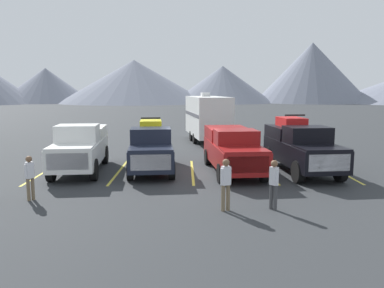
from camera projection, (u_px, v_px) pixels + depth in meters
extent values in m
plane|color=#2D3033|center=(192.00, 172.00, 18.38)|extent=(240.00, 240.00, 0.00)
cube|color=white|center=(80.00, 152.00, 18.28)|extent=(2.44, 5.83, 0.99)
cube|color=white|center=(71.00, 147.00, 16.19)|extent=(2.01, 1.75, 0.08)
cube|color=white|center=(78.00, 134.00, 17.65)|extent=(1.97, 1.63, 0.84)
cube|color=slate|center=(75.00, 135.00, 17.06)|extent=(1.74, 0.38, 0.62)
cube|color=white|center=(85.00, 132.00, 19.68)|extent=(2.14, 2.77, 0.55)
cube|color=silver|center=(67.00, 162.00, 15.50)|extent=(1.67, 0.20, 0.69)
cylinder|color=black|center=(94.00, 170.00, 16.54)|extent=(0.36, 0.98, 0.96)
cylinder|color=black|center=(51.00, 171.00, 16.36)|extent=(0.36, 0.98, 0.96)
cylinder|color=black|center=(105.00, 155.00, 20.35)|extent=(0.36, 0.98, 0.96)
cylinder|color=black|center=(70.00, 155.00, 20.16)|extent=(0.36, 0.98, 0.96)
cube|color=black|center=(151.00, 153.00, 18.48)|extent=(2.42, 5.70, 0.95)
cube|color=black|center=(151.00, 148.00, 16.43)|extent=(2.01, 1.71, 0.08)
cube|color=black|center=(151.00, 136.00, 17.86)|extent=(1.96, 1.59, 0.77)
cube|color=slate|center=(151.00, 137.00, 17.29)|extent=(1.74, 0.36, 0.57)
cube|color=black|center=(151.00, 134.00, 19.85)|extent=(2.13, 2.71, 0.52)
cube|color=silver|center=(151.00, 162.00, 15.76)|extent=(1.67, 0.20, 0.67)
cylinder|color=black|center=(172.00, 170.00, 16.77)|extent=(0.35, 0.85, 0.83)
cylinder|color=black|center=(130.00, 171.00, 16.59)|extent=(0.35, 0.85, 0.83)
cylinder|color=black|center=(168.00, 155.00, 20.49)|extent=(0.35, 0.85, 0.83)
cylinder|color=black|center=(134.00, 156.00, 20.31)|extent=(0.35, 0.85, 0.83)
cube|color=yellow|center=(151.00, 125.00, 19.78)|extent=(1.21, 1.72, 0.45)
cylinder|color=black|center=(160.00, 126.00, 19.27)|extent=(0.22, 0.45, 0.44)
cylinder|color=black|center=(142.00, 126.00, 19.18)|extent=(0.22, 0.45, 0.44)
cylinder|color=black|center=(159.00, 124.00, 20.38)|extent=(0.22, 0.45, 0.44)
cylinder|color=black|center=(142.00, 124.00, 20.29)|extent=(0.22, 0.45, 0.44)
cube|color=black|center=(151.00, 118.00, 19.27)|extent=(0.98, 0.16, 0.08)
cube|color=maroon|center=(233.00, 154.00, 18.09)|extent=(2.49, 5.96, 0.97)
cube|color=maroon|center=(244.00, 150.00, 15.95)|extent=(2.06, 1.78, 0.08)
cube|color=maroon|center=(236.00, 138.00, 17.45)|extent=(2.01, 1.66, 0.71)
cube|color=slate|center=(239.00, 138.00, 16.85)|extent=(1.78, 0.35, 0.53)
cube|color=maroon|center=(227.00, 133.00, 19.52)|extent=(2.19, 2.83, 0.62)
cube|color=silver|center=(248.00, 165.00, 15.25)|extent=(1.71, 0.20, 0.68)
cylinder|color=black|center=(264.00, 172.00, 16.30)|extent=(0.35, 0.85, 0.83)
cylinder|color=black|center=(221.00, 173.00, 16.12)|extent=(0.35, 0.85, 0.83)
cylinder|color=black|center=(242.00, 156.00, 20.19)|extent=(0.35, 0.85, 0.83)
cylinder|color=black|center=(208.00, 157.00, 20.01)|extent=(0.35, 0.85, 0.83)
cube|color=black|center=(302.00, 152.00, 18.07)|extent=(2.51, 5.89, 0.98)
cube|color=black|center=(321.00, 148.00, 15.97)|extent=(2.08, 1.76, 0.08)
cube|color=black|center=(307.00, 135.00, 17.44)|extent=(2.03, 1.65, 0.79)
cube|color=slate|center=(313.00, 136.00, 16.85)|extent=(1.80, 0.37, 0.58)
cube|color=black|center=(291.00, 132.00, 19.49)|extent=(2.21, 2.80, 0.60)
cube|color=silver|center=(329.00, 163.00, 15.27)|extent=(1.73, 0.20, 0.69)
cylinder|color=black|center=(340.00, 171.00, 16.32)|extent=(0.36, 0.97, 0.95)
cylinder|color=black|center=(298.00, 172.00, 16.13)|extent=(0.36, 0.97, 0.95)
cylinder|color=black|center=(304.00, 155.00, 20.16)|extent=(0.36, 0.97, 0.95)
cylinder|color=black|center=(270.00, 156.00, 19.97)|extent=(0.36, 0.97, 0.95)
cube|color=red|center=(291.00, 122.00, 19.41)|extent=(1.26, 1.78, 0.45)
cylinder|color=black|center=(304.00, 123.00, 18.89)|extent=(0.22, 0.45, 0.44)
cylinder|color=black|center=(286.00, 123.00, 18.80)|extent=(0.22, 0.45, 0.44)
cylinder|color=black|center=(296.00, 121.00, 20.03)|extent=(0.22, 0.45, 0.44)
cylinder|color=black|center=(279.00, 121.00, 19.94)|extent=(0.22, 0.45, 0.44)
cube|color=black|center=(295.00, 115.00, 18.89)|extent=(1.02, 0.16, 0.08)
cube|color=gold|center=(44.00, 172.00, 18.27)|extent=(0.12, 5.50, 0.01)
cube|color=gold|center=(119.00, 172.00, 18.33)|extent=(0.12, 5.50, 0.01)
cube|color=gold|center=(192.00, 171.00, 18.40)|extent=(0.12, 5.50, 0.01)
cube|color=gold|center=(266.00, 171.00, 18.46)|extent=(0.12, 5.50, 0.01)
cube|color=gold|center=(338.00, 171.00, 18.53)|extent=(0.12, 5.50, 0.01)
cube|color=white|center=(208.00, 116.00, 28.52)|extent=(3.27, 6.78, 2.85)
cube|color=#595960|center=(192.00, 114.00, 28.31)|extent=(0.87, 6.20, 0.24)
cube|color=silver|center=(205.00, 94.00, 29.25)|extent=(0.69, 0.77, 0.30)
cube|color=#333333|center=(219.00, 145.00, 24.97)|extent=(0.28, 1.21, 0.12)
cylinder|color=black|center=(224.00, 138.00, 28.14)|extent=(0.32, 0.78, 0.76)
cylinder|color=black|center=(195.00, 138.00, 27.81)|extent=(0.32, 0.78, 0.76)
cylinder|color=black|center=(220.00, 135.00, 29.67)|extent=(0.32, 0.78, 0.76)
cylinder|color=black|center=(191.00, 136.00, 29.34)|extent=(0.32, 0.78, 0.76)
cylinder|color=#3F3F42|center=(275.00, 198.00, 12.48)|extent=(0.12, 0.12, 0.84)
cylinder|color=#3F3F42|center=(271.00, 197.00, 12.61)|extent=(0.12, 0.12, 0.84)
cube|color=silver|center=(274.00, 176.00, 12.44)|extent=(0.30, 0.31, 0.59)
sphere|color=brown|center=(274.00, 164.00, 12.39)|extent=(0.23, 0.23, 0.23)
cylinder|color=silver|center=(277.00, 178.00, 12.35)|extent=(0.10, 0.10, 0.53)
cylinder|color=silver|center=(271.00, 176.00, 12.55)|extent=(0.10, 0.10, 0.53)
cylinder|color=#726047|center=(223.00, 198.00, 12.39)|extent=(0.13, 0.13, 0.87)
cylinder|color=#726047|center=(228.00, 198.00, 12.45)|extent=(0.13, 0.13, 0.87)
cube|color=silver|center=(226.00, 176.00, 12.31)|extent=(0.30, 0.27, 0.61)
sphere|color=brown|center=(226.00, 163.00, 12.25)|extent=(0.23, 0.23, 0.23)
cylinder|color=silver|center=(222.00, 177.00, 12.27)|extent=(0.10, 0.10, 0.55)
cylinder|color=silver|center=(230.00, 176.00, 12.37)|extent=(0.10, 0.10, 0.55)
cylinder|color=#726047|center=(28.00, 190.00, 13.53)|extent=(0.12, 0.12, 0.81)
cylinder|color=#726047|center=(33.00, 189.00, 13.66)|extent=(0.12, 0.12, 0.81)
cube|color=silver|center=(29.00, 170.00, 13.49)|extent=(0.30, 0.30, 0.58)
sphere|color=brown|center=(29.00, 159.00, 13.44)|extent=(0.22, 0.22, 0.22)
cylinder|color=silver|center=(26.00, 171.00, 13.40)|extent=(0.09, 0.09, 0.52)
cylinder|color=silver|center=(33.00, 170.00, 13.60)|extent=(0.09, 0.09, 0.52)
cone|color=slate|center=(46.00, 85.00, 112.89)|extent=(27.28, 27.28, 10.13)
cone|color=slate|center=(134.00, 81.00, 112.20)|extent=(43.98, 43.98, 12.39)
cone|color=slate|center=(222.00, 84.00, 112.60)|extent=(30.24, 30.24, 10.71)
cone|color=slate|center=(312.00, 73.00, 113.73)|extent=(33.36, 33.36, 17.60)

